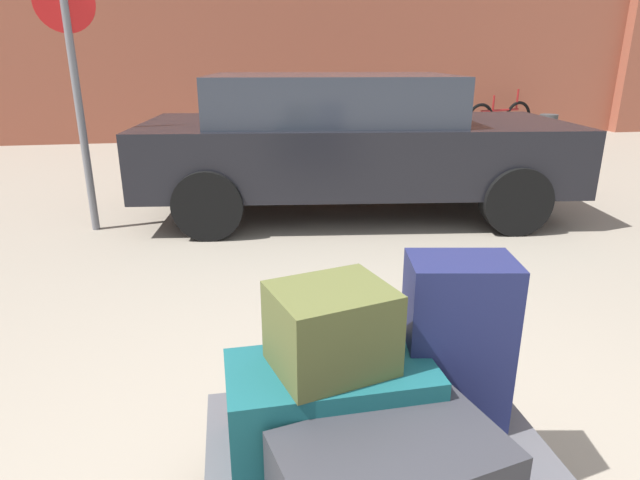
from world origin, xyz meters
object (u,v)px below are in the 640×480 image
Objects in this scene: bollard_kerb_mid at (478,138)px; duffel_bag_teal_rear_left at (331,406)px; bicycle_leaning at (499,120)px; suitcase_navy_center at (456,341)px; duffel_bag_olive_topmost_pile at (331,328)px; no_parking_sign at (75,77)px; bollard_kerb_near at (400,140)px; bollard_kerb_far at (546,137)px; luggage_cart at (380,473)px; parked_car at (349,141)px.

duffel_bag_teal_rear_left is at bearing -118.99° from bollard_kerb_mid.
duffel_bag_teal_rear_left is 10.21m from bicycle_leaning.
suitcase_navy_center is 1.72× the size of duffel_bag_olive_topmost_pile.
bicycle_leaning is 0.74× the size of no_parking_sign.
bollard_kerb_near is (2.35, 6.55, -0.43)m from duffel_bag_olive_topmost_pile.
bollard_kerb_near is (2.35, 6.55, -0.14)m from duffel_bag_teal_rear_left.
duffel_bag_olive_topmost_pile is 0.21× the size of bicycle_leaning.
duffel_bag_olive_topmost_pile is 8.15m from bollard_kerb_far.
luggage_cart is 1.71× the size of duffel_bag_teal_rear_left.
parked_car is at bearing 92.47° from suitcase_navy_center.
bollard_kerb_mid is 1.00× the size of bollard_kerb_far.
bicycle_leaning is (5.16, 8.81, -0.12)m from duffel_bag_teal_rear_left.
suitcase_navy_center is 4.30m from no_parking_sign.
bollard_kerb_mid is at bearing 180.00° from bollard_kerb_far.
bicycle_leaning is at bearing 36.65° from no_parking_sign.
bollard_kerb_mid is (3.63, 6.55, -0.43)m from duffel_bag_olive_topmost_pile.
suitcase_navy_center is (0.46, 0.09, 0.15)m from duffel_bag_teal_rear_left.
suitcase_navy_center reaches higher than duffel_bag_olive_topmost_pile.
bollard_kerb_near is 2.47m from bollard_kerb_far.
duffel_bag_teal_rear_left is 1.10× the size of suitcase_navy_center.
suitcase_navy_center is 0.86× the size of bollard_kerb_mid.
suitcase_navy_center is at bearing 8.60° from duffel_bag_teal_rear_left.
parked_car is 6.32× the size of bollard_kerb_mid.
bicycle_leaning reaches higher than suitcase_navy_center.
bollard_kerb_near is 4.93m from no_parking_sign.
parked_car reaches higher than duffel_bag_teal_rear_left.
bicycle_leaning is at bearing 60.62° from luggage_cart.
suitcase_navy_center is (0.31, 0.17, 0.38)m from luggage_cart.
no_parking_sign is at bearing -152.07° from bollard_kerb_mid.
no_parking_sign is (-2.06, 3.70, 0.77)m from suitcase_navy_center.
suitcase_navy_center is at bearing -123.95° from bollard_kerb_far.
duffel_bag_olive_topmost_pile is 6.98m from bollard_kerb_near.
bicycle_leaning is at bearing 44.40° from duffel_bag_olive_topmost_pile.
bollard_kerb_far is at bearing 23.37° from no_parking_sign.
suitcase_navy_center is 0.86× the size of bollard_kerb_near.
no_parking_sign reaches higher than suitcase_navy_center.
bicycle_leaning reaches higher than bollard_kerb_far.
bollard_kerb_far is at bearing 0.00° from bollard_kerb_near.
duffel_bag_olive_topmost_pile is at bearing -120.36° from bicycle_leaning.
parked_car is (0.80, 4.09, 0.49)m from luggage_cart.
duffel_bag_teal_rear_left is 1.88× the size of duffel_bag_olive_topmost_pile.
duffel_bag_teal_rear_left is at bearing 152.13° from luggage_cart.
bollard_kerb_near and bollard_kerb_mid have the same top height.
duffel_bag_olive_topmost_pile is (-0.16, 0.08, 0.52)m from luggage_cart.
bollard_kerb_far is (4.82, 6.55, -0.43)m from duffel_bag_olive_topmost_pile.
parked_car is 4.64m from bollard_kerb_far.
parked_car is at bearing -146.58° from bollard_kerb_far.
no_parking_sign reaches higher than luggage_cart.
suitcase_navy_center is 0.86× the size of bollard_kerb_far.
bicycle_leaning is at bearing 38.74° from bollard_kerb_near.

